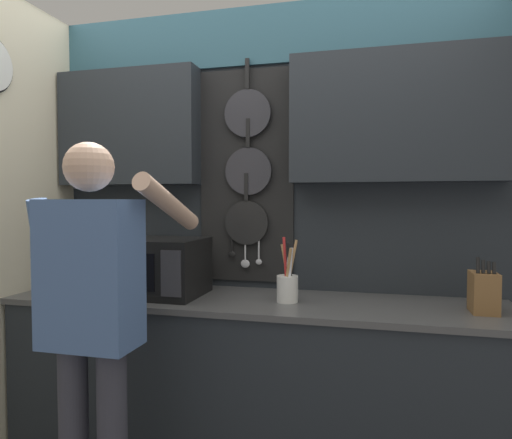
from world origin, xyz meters
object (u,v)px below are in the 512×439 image
at_px(utensil_crock, 288,285).
at_px(knife_block, 484,292).
at_px(person, 93,305).
at_px(microwave, 158,267).

bearing_deg(utensil_crock, knife_block, 0.02).
distance_m(knife_block, person, 1.70).
relative_size(microwave, knife_block, 1.87).
height_order(microwave, utensil_crock, utensil_crock).
distance_m(microwave, person, 0.61).
xyz_separation_m(microwave, knife_block, (1.60, 0.00, -0.06)).
bearing_deg(utensil_crock, person, -139.08).
height_order(utensil_crock, person, person).
height_order(microwave, person, person).
xyz_separation_m(microwave, utensil_crock, (0.71, 0.00, -0.07)).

